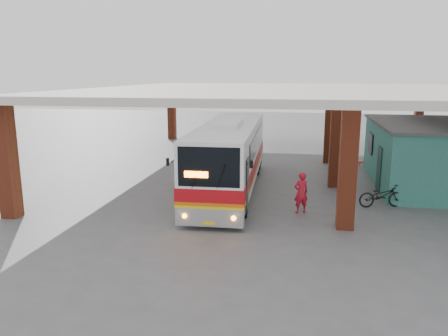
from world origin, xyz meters
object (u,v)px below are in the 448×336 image
(coach_bus, at_px, (230,155))
(motorcycle, at_px, (381,195))
(pedestrian, at_px, (301,193))
(red_chair, at_px, (363,160))

(coach_bus, height_order, motorcycle, coach_bus)
(pedestrian, distance_m, red_chair, 10.47)
(motorcycle, distance_m, pedestrian, 3.56)
(motorcycle, height_order, red_chair, motorcycle)
(red_chair, bearing_deg, motorcycle, -96.93)
(motorcycle, height_order, pedestrian, pedestrian)
(motorcycle, relative_size, pedestrian, 1.15)
(pedestrian, bearing_deg, coach_bus, -67.18)
(coach_bus, relative_size, pedestrian, 7.08)
(coach_bus, xyz_separation_m, motorcycle, (6.60, -1.56, -1.18))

